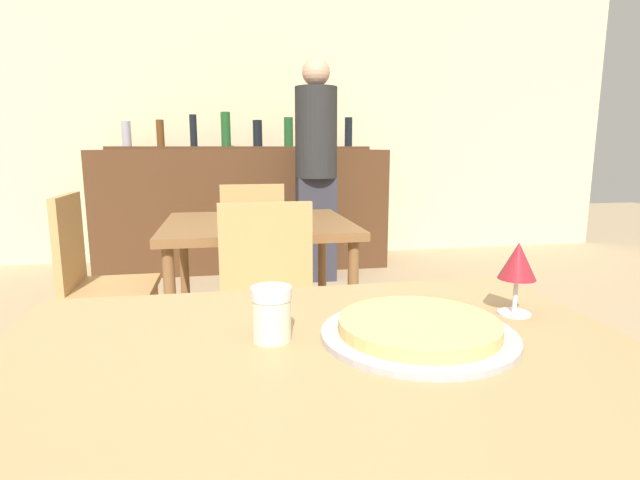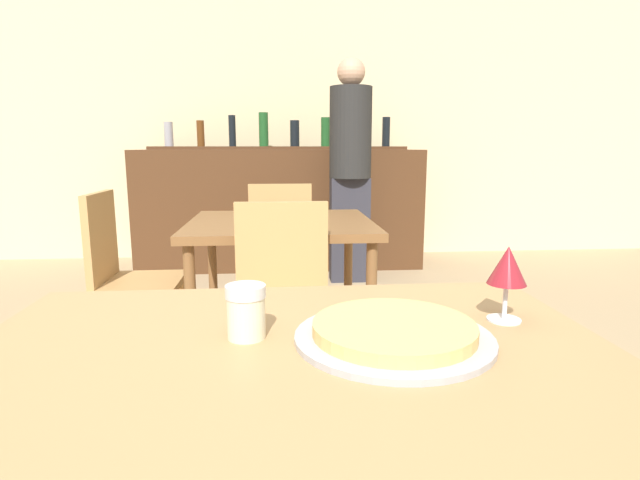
% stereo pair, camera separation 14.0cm
% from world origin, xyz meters
% --- Properties ---
extents(wall_back, '(8.00, 0.05, 2.80)m').
position_xyz_m(wall_back, '(0.00, 4.33, 1.40)').
color(wall_back, beige).
rests_on(wall_back, ground_plane).
extents(dining_table_near, '(1.19, 0.86, 0.75)m').
position_xyz_m(dining_table_near, '(0.00, 0.00, 0.68)').
color(dining_table_near, '#A87F51').
rests_on(dining_table_near, ground_plane).
extents(dining_table_far, '(0.92, 0.86, 0.74)m').
position_xyz_m(dining_table_far, '(-0.01, 1.69, 0.66)').
color(dining_table_far, brown).
rests_on(dining_table_far, ground_plane).
extents(bar_counter, '(2.60, 0.56, 1.09)m').
position_xyz_m(bar_counter, '(0.00, 3.82, 0.54)').
color(bar_counter, '#4C2D19').
rests_on(bar_counter, ground_plane).
extents(bar_back_shelf, '(2.39, 0.24, 0.34)m').
position_xyz_m(bar_back_shelf, '(0.02, 3.96, 1.17)').
color(bar_back_shelf, '#4C2D19').
rests_on(bar_back_shelf, bar_counter).
extents(chair_far_side_front, '(0.40, 0.40, 0.89)m').
position_xyz_m(chair_far_side_front, '(-0.01, 1.09, 0.51)').
color(chair_far_side_front, tan).
rests_on(chair_far_side_front, ground_plane).
extents(chair_far_side_back, '(0.40, 0.40, 0.89)m').
position_xyz_m(chair_far_side_back, '(-0.01, 2.29, 0.51)').
color(chair_far_side_back, tan).
rests_on(chair_far_side_back, ground_plane).
extents(chair_far_side_left, '(0.40, 0.40, 0.89)m').
position_xyz_m(chair_far_side_left, '(-0.80, 1.69, 0.51)').
color(chair_far_side_left, tan).
rests_on(chair_far_side_left, ground_plane).
extents(pizza_tray, '(0.37, 0.37, 0.04)m').
position_xyz_m(pizza_tray, '(0.19, 0.04, 0.77)').
color(pizza_tray, '#A3A3A8').
rests_on(pizza_tray, dining_table_near).
extents(cheese_shaker, '(0.08, 0.08, 0.10)m').
position_xyz_m(cheese_shaker, '(-0.08, 0.08, 0.81)').
color(cheese_shaker, beige).
rests_on(cheese_shaker, dining_table_near).
extents(person_standing, '(0.34, 0.34, 1.81)m').
position_xyz_m(person_standing, '(0.57, 3.24, 0.99)').
color(person_standing, '#2D2D38').
rests_on(person_standing, ground_plane).
extents(wine_glass, '(0.08, 0.08, 0.16)m').
position_xyz_m(wine_glass, '(0.45, 0.13, 0.87)').
color(wine_glass, silver).
rests_on(wine_glass, dining_table_near).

